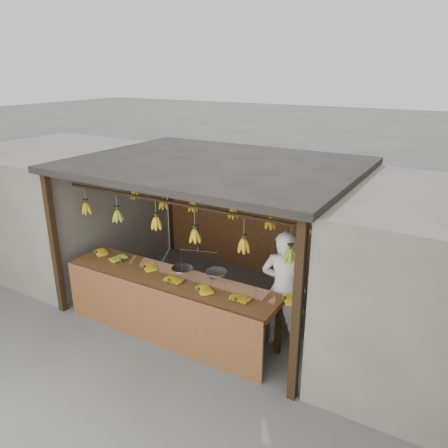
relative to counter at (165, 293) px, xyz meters
The scene contains 8 objects.
ground 1.42m from the counter, 86.36° to the left, with size 80.00×80.00×0.00m, color #5B5B57.
stall 2.01m from the counter, 87.13° to the left, with size 4.30×3.30×2.40m.
neighbor_left 3.76m from the counter, 160.78° to the left, with size 3.00×3.00×2.30m, color slate.
counter is the anchor object (origin of this frame).
hanging_bananas 1.53m from the counter, 86.97° to the left, with size 3.64×2.25×0.39m.
balance_scale 0.65m from the counter, 27.54° to the left, with size 0.76×0.44×0.93m.
vendor 1.68m from the counter, 24.15° to the left, with size 0.63×0.41×1.73m, color white.
bag_bundles 3.29m from the counter, 51.95° to the left, with size 0.08×0.26×1.29m.
Camera 1 is at (3.44, -5.57, 3.74)m, focal length 35.00 mm.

